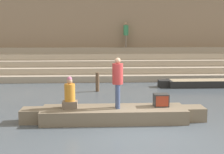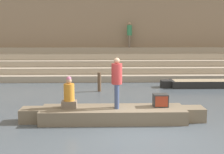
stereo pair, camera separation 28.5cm
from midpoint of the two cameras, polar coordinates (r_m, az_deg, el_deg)
The scene contains 10 objects.
ground_plane at distance 9.89m, azimuth 6.74°, elevation -10.05°, with size 120.00×120.00×0.00m, color #4C5660.
ghat_steps at distance 20.98m, azimuth 2.30°, elevation 1.93°, with size 36.00×3.59×1.93m.
back_wall at distance 22.75m, azimuth 2.02°, elevation 9.58°, with size 34.20×1.28×7.11m.
rowboat_main at distance 10.93m, azimuth 0.91°, elevation -6.78°, with size 6.38×1.44×0.47m.
person_standing at distance 10.64m, azimuth 1.65°, elevation -0.44°, with size 0.37×0.37×1.75m.
person_rowing at distance 10.88m, azimuth -7.10°, elevation -3.36°, with size 0.51×0.40×1.10m.
tv_set at distance 11.17m, azimuth 9.59°, elevation -4.22°, with size 0.52×0.43×0.44m.
moored_boat_shore at distance 18.12m, azimuth 17.05°, elevation -1.12°, with size 4.90×1.10×0.38m.
mooring_post at distance 16.06m, azimuth -1.82°, elevation -0.92°, with size 0.19×0.19×0.98m, color brown.
person_on_steps at distance 21.83m, azimuth 3.59°, elevation 8.04°, with size 0.34×0.34×1.74m.
Camera 2 is at (-1.24, -9.27, 3.16)m, focal length 50.00 mm.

